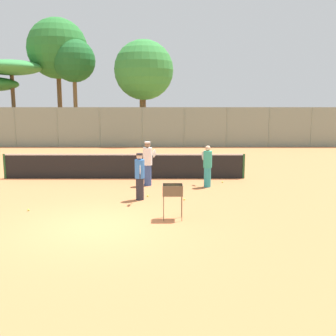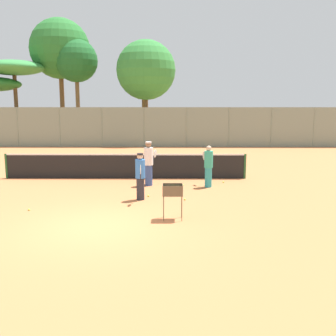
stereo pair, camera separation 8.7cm
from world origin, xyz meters
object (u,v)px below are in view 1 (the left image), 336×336
object	(u,v)px
tennis_net	(125,166)
player_yellow_shirt	(140,176)
player_red_cap	(148,163)
ball_cart	(174,193)
player_white_outfit	(208,166)

from	to	relation	value
tennis_net	player_yellow_shirt	xyz separation A→B (m)	(0.94, -3.76, 0.27)
tennis_net	player_red_cap	size ratio (longest dim) A/B	5.98
tennis_net	player_yellow_shirt	size ratio (longest dim) A/B	6.57
ball_cart	player_red_cap	bearing A→B (deg)	101.67
player_white_outfit	ball_cart	world-z (taller)	player_white_outfit
player_red_cap	player_yellow_shirt	distance (m)	2.34
tennis_net	player_red_cap	xyz separation A→B (m)	(1.09, -1.43, 0.34)
player_white_outfit	player_red_cap	bearing A→B (deg)	67.45
ball_cart	tennis_net	bearing A→B (deg)	108.79
player_red_cap	ball_cart	world-z (taller)	player_red_cap
tennis_net	player_yellow_shirt	world-z (taller)	player_yellow_shirt
player_red_cap	ball_cart	xyz separation A→B (m)	(0.94, -4.53, -0.15)
tennis_net	ball_cart	size ratio (longest dim) A/B	10.45
player_yellow_shirt	player_red_cap	bearing A→B (deg)	170.56
player_white_outfit	player_red_cap	size ratio (longest dim) A/B	0.93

